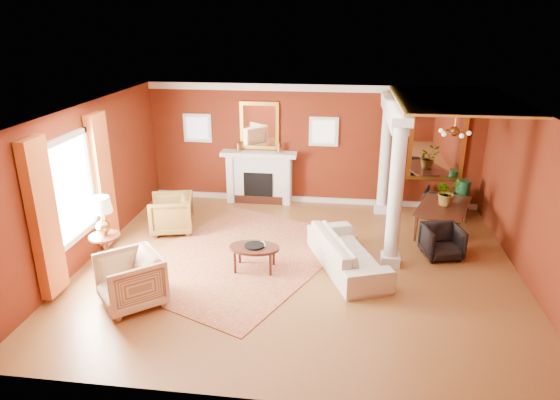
# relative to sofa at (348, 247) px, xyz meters

# --- Properties ---
(ground) EXTENTS (8.00, 8.00, 0.00)m
(ground) POSITION_rel_sofa_xyz_m (-0.90, -0.05, -0.44)
(ground) COLOR brown
(ground) RESTS_ON ground
(room_shell) EXTENTS (8.04, 7.04, 2.92)m
(room_shell) POSITION_rel_sofa_xyz_m (-0.90, -0.05, 1.58)
(room_shell) COLOR #571B0C
(room_shell) RESTS_ON ground
(fireplace) EXTENTS (1.85, 0.42, 1.29)m
(fireplace) POSITION_rel_sofa_xyz_m (-2.20, 3.27, 0.21)
(fireplace) COLOR silver
(fireplace) RESTS_ON ground
(overmantel_mirror) EXTENTS (0.95, 0.07, 1.15)m
(overmantel_mirror) POSITION_rel_sofa_xyz_m (-2.20, 3.40, 1.46)
(overmantel_mirror) COLOR gold
(overmantel_mirror) RESTS_ON fireplace
(flank_window_left) EXTENTS (0.70, 0.07, 0.70)m
(flank_window_left) POSITION_rel_sofa_xyz_m (-3.75, 3.41, 1.36)
(flank_window_left) COLOR silver
(flank_window_left) RESTS_ON room_shell
(flank_window_right) EXTENTS (0.70, 0.07, 0.70)m
(flank_window_right) POSITION_rel_sofa_xyz_m (-0.65, 3.41, 1.36)
(flank_window_right) COLOR silver
(flank_window_right) RESTS_ON room_shell
(left_window) EXTENTS (0.21, 2.55, 2.60)m
(left_window) POSITION_rel_sofa_xyz_m (-4.79, -0.65, 0.99)
(left_window) COLOR white
(left_window) RESTS_ON room_shell
(column_front) EXTENTS (0.36, 0.36, 2.80)m
(column_front) POSITION_rel_sofa_xyz_m (0.80, 0.25, 0.99)
(column_front) COLOR silver
(column_front) RESTS_ON ground
(column_back) EXTENTS (0.36, 0.36, 2.80)m
(column_back) POSITION_rel_sofa_xyz_m (0.80, 2.95, 0.99)
(column_back) COLOR silver
(column_back) RESTS_ON ground
(header_beam) EXTENTS (0.30, 3.20, 0.32)m
(header_beam) POSITION_rel_sofa_xyz_m (0.80, 1.85, 2.18)
(header_beam) COLOR silver
(header_beam) RESTS_ON column_front
(amber_ceiling) EXTENTS (2.30, 3.40, 0.04)m
(amber_ceiling) POSITION_rel_sofa_xyz_m (1.95, 1.70, 2.43)
(amber_ceiling) COLOR gold
(amber_ceiling) RESTS_ON room_shell
(dining_mirror) EXTENTS (1.30, 0.07, 1.70)m
(dining_mirror) POSITION_rel_sofa_xyz_m (2.00, 3.40, 1.11)
(dining_mirror) COLOR gold
(dining_mirror) RESTS_ON room_shell
(chandelier) EXTENTS (0.60, 0.62, 0.75)m
(chandelier) POSITION_rel_sofa_xyz_m (2.00, 1.75, 1.81)
(chandelier) COLOR #AB7035
(chandelier) RESTS_ON room_shell
(crown_trim) EXTENTS (8.00, 0.08, 0.16)m
(crown_trim) POSITION_rel_sofa_xyz_m (-0.90, 3.41, 2.38)
(crown_trim) COLOR silver
(crown_trim) RESTS_ON room_shell
(base_trim) EXTENTS (8.00, 0.08, 0.12)m
(base_trim) POSITION_rel_sofa_xyz_m (-0.90, 3.41, -0.38)
(base_trim) COLOR silver
(base_trim) RESTS_ON ground
(rug) EXTENTS (4.63, 5.16, 0.02)m
(rug) POSITION_rel_sofa_xyz_m (-2.08, 0.18, -0.43)
(rug) COLOR maroon
(rug) RESTS_ON ground
(sofa) EXTENTS (1.41, 2.32, 0.87)m
(sofa) POSITION_rel_sofa_xyz_m (0.00, 0.00, 0.00)
(sofa) COLOR beige
(sofa) RESTS_ON ground
(armchair_leopard) EXTENTS (1.00, 1.04, 0.90)m
(armchair_leopard) POSITION_rel_sofa_xyz_m (-3.76, 1.20, 0.01)
(armchair_leopard) COLOR black
(armchair_leopard) RESTS_ON ground
(armchair_stripe) EXTENTS (1.25, 1.26, 0.95)m
(armchair_stripe) POSITION_rel_sofa_xyz_m (-3.44, -1.69, 0.04)
(armchair_stripe) COLOR #CCB188
(armchair_stripe) RESTS_ON ground
(coffee_table) EXTENTS (0.92, 0.92, 0.47)m
(coffee_table) POSITION_rel_sofa_xyz_m (-1.68, -0.28, -0.01)
(coffee_table) COLOR black
(coffee_table) RESTS_ON ground
(coffee_book) EXTENTS (0.17, 0.08, 0.24)m
(coffee_book) POSITION_rel_sofa_xyz_m (-1.67, -0.23, 0.15)
(coffee_book) COLOR black
(coffee_book) RESTS_ON coffee_table
(side_table) EXTENTS (0.55, 0.55, 1.39)m
(side_table) POSITION_rel_sofa_xyz_m (-4.40, -0.55, 0.48)
(side_table) COLOR black
(side_table) RESTS_ON ground
(dining_table) EXTENTS (1.13, 1.80, 0.95)m
(dining_table) POSITION_rel_sofa_xyz_m (2.04, 1.95, 0.04)
(dining_table) COLOR black
(dining_table) RESTS_ON ground
(dining_chair_near) EXTENTS (0.81, 0.78, 0.70)m
(dining_chair_near) POSITION_rel_sofa_xyz_m (1.80, 0.70, -0.08)
(dining_chair_near) COLOR black
(dining_chair_near) RESTS_ON ground
(dining_chair_far) EXTENTS (0.82, 0.79, 0.68)m
(dining_chair_far) POSITION_rel_sofa_xyz_m (2.11, 2.95, -0.10)
(dining_chair_far) COLOR black
(dining_chair_far) RESTS_ON ground
(green_urn) EXTENTS (0.37, 0.37, 0.88)m
(green_urn) POSITION_rel_sofa_xyz_m (2.60, 2.94, -0.09)
(green_urn) COLOR #123B1F
(green_urn) RESTS_ON ground
(potted_plant) EXTENTS (0.72, 0.75, 0.46)m
(potted_plant) POSITION_rel_sofa_xyz_m (2.06, 2.01, 0.74)
(potted_plant) COLOR #26591E
(potted_plant) RESTS_ON dining_table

